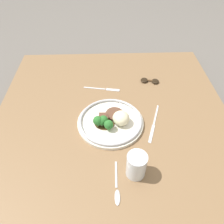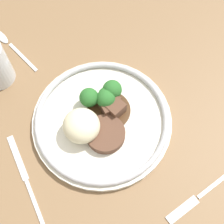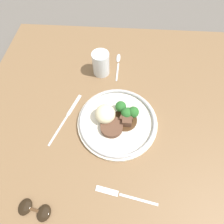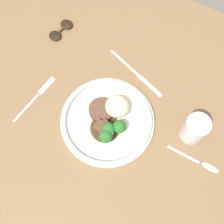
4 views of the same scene
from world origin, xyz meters
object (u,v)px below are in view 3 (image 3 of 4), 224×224
juice_glass (101,64)px  sunglasses (34,210)px  plate (117,120)px  knife (67,117)px  spoon (118,61)px  fork (120,194)px

juice_glass → sunglasses: (-0.52, 0.13, -0.04)m
sunglasses → plate: bearing=-24.9°
plate → knife: bearing=86.8°
knife → sunglasses: 0.30m
juice_glass → spoon: (0.07, -0.07, -0.04)m
knife → spoon: size_ratio=1.34×
knife → sunglasses: (-0.30, 0.03, 0.01)m
plate → spoon: size_ratio=1.75×
fork → knife: same height
juice_glass → fork: size_ratio=0.54×
sunglasses → juice_glass: bearing=-3.0°
fork → spoon: spoon is taller
juice_glass → fork: bearing=-168.0°
sunglasses → spoon: bearing=-7.4°
plate → fork: size_ratio=1.53×
knife → spoon: spoon is taller
sunglasses → knife: bearing=5.7°
plate → spoon: 0.30m
knife → juice_glass: bearing=-5.8°
plate → spoon: bearing=2.2°
juice_glass → spoon: juice_glass is taller
fork → sunglasses: size_ratio=1.81×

